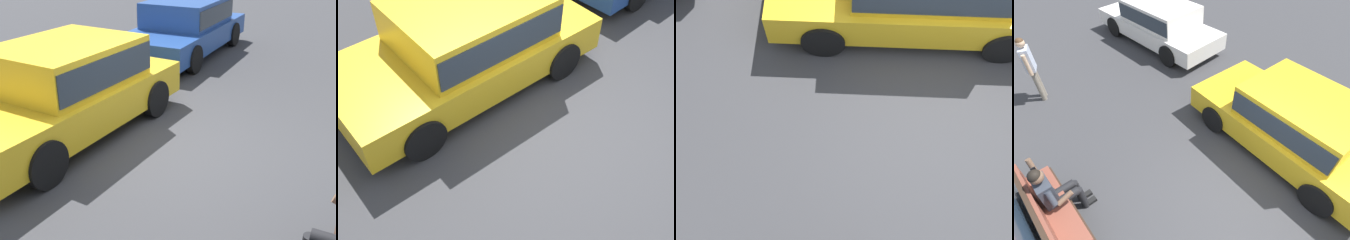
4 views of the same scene
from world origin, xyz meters
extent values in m
plane|color=#38383A|center=(0.00, 0.00, 0.00)|extent=(60.00, 60.00, 0.00)
cube|color=gold|center=(0.28, -1.70, 0.52)|extent=(4.29, 2.09, 0.55)
cube|color=gold|center=(0.12, -1.70, 1.12)|extent=(2.26, 1.77, 0.65)
cube|color=#28333D|center=(0.12, -1.70, 1.12)|extent=(2.22, 1.81, 0.45)
cylinder|color=black|center=(1.63, -0.86, 0.32)|extent=(0.65, 0.21, 0.64)
cylinder|color=black|center=(1.54, -2.67, 0.32)|extent=(0.65, 0.21, 0.64)
cylinder|color=black|center=(-0.98, -0.73, 0.32)|extent=(0.65, 0.21, 0.64)
cylinder|color=black|center=(-1.06, -2.55, 0.32)|extent=(0.65, 0.21, 0.64)
camera|label=1|loc=(4.98, 2.60, 2.98)|focal=45.00mm
camera|label=2|loc=(3.26, 2.60, 4.63)|focal=45.00mm
camera|label=3|loc=(1.34, 2.60, 5.43)|focal=45.00mm
camera|label=4|loc=(-1.16, 2.60, 4.54)|focal=28.00mm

